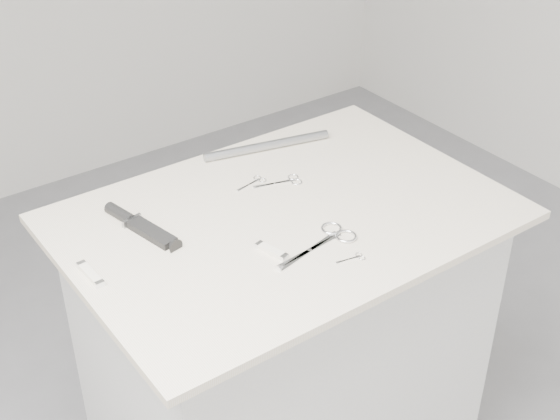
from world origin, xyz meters
TOP-DOWN VIEW (x-y plane):
  - plinth at (0.00, 0.00)m, footprint 0.90×0.60m
  - display_board at (0.00, 0.00)m, footprint 1.00×0.70m
  - large_shears at (0.01, -0.14)m, footprint 0.21×0.09m
  - embroidery_scissors_a at (0.08, 0.11)m, footprint 0.12×0.06m
  - embroidery_scissors_b at (0.02, 0.15)m, footprint 0.09×0.04m
  - tiny_scissors at (0.01, -0.23)m, footprint 0.07×0.03m
  - sheathed_knife at (-0.30, 0.15)m, footprint 0.08×0.22m
  - pocket_knife_a at (-0.46, 0.04)m, footprint 0.02×0.09m
  - pocket_knife_b at (-0.12, -0.11)m, footprint 0.04×0.08m
  - metal_rail at (0.14, 0.28)m, footprint 0.34×0.10m

SIDE VIEW (x-z plane):
  - plinth at x=0.00m, z-range 0.00..0.90m
  - display_board at x=0.00m, z-range 0.90..0.92m
  - tiny_scissors at x=0.01m, z-range 0.92..0.92m
  - embroidery_scissors_b at x=0.02m, z-range 0.92..0.92m
  - embroidery_scissors_a at x=0.08m, z-range 0.92..0.92m
  - large_shears at x=0.01m, z-range 0.92..0.93m
  - pocket_knife_b at x=-0.12m, z-range 0.92..0.93m
  - pocket_knife_a at x=-0.46m, z-range 0.92..0.93m
  - sheathed_knife at x=-0.30m, z-range 0.91..0.94m
  - metal_rail at x=0.14m, z-range 0.92..0.94m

